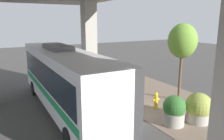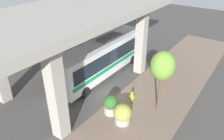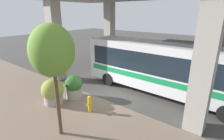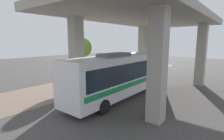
{
  "view_description": "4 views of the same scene",
  "coord_description": "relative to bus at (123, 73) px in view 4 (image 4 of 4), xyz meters",
  "views": [
    {
      "loc": [
        6.85,
        9.28,
        5.22
      ],
      "look_at": [
        0.77,
        -1.63,
        2.44
      ],
      "focal_mm": 35.0,
      "sensor_mm": 36.0,
      "label": 1
    },
    {
      "loc": [
        -8.9,
        12.8,
        11.28
      ],
      "look_at": [
        0.47,
        -0.5,
        2.42
      ],
      "focal_mm": 35.0,
      "sensor_mm": 36.0,
      "label": 2
    },
    {
      "loc": [
        -7.8,
        -6.96,
        5.49
      ],
      "look_at": [
        0.65,
        -0.24,
        1.94
      ],
      "focal_mm": 28.0,
      "sensor_mm": 36.0,
      "label": 3
    },
    {
      "loc": [
        11.57,
        -14.91,
        4.74
      ],
      "look_at": [
        0.55,
        -0.95,
        1.79
      ],
      "focal_mm": 28.0,
      "sensor_mm": 36.0,
      "label": 4
    }
  ],
  "objects": [
    {
      "name": "overpass",
      "position": [
        0.74,
        2.88,
        4.27
      ],
      "size": [
        9.4,
        19.12,
        7.23
      ],
      "color": "#9E998E",
      "rests_on": "ground"
    },
    {
      "name": "planter_front",
      "position": [
        -5.58,
        5.01,
        -1.28
      ],
      "size": [
        1.37,
        1.37,
        1.62
      ],
      "color": "#9E998E",
      "rests_on": "ground"
    },
    {
      "name": "ground_plane",
      "position": [
        -3.26,
        2.88,
        -2.06
      ],
      "size": [
        80.0,
        80.0,
        0.0
      ],
      "primitive_type": "plane",
      "color": "#474442",
      "rests_on": "ground"
    },
    {
      "name": "planter_middle",
      "position": [
        -4.23,
        4.6,
        -1.29
      ],
      "size": [
        1.15,
        1.15,
        1.58
      ],
      "color": "#9E998E",
      "rests_on": "ground"
    },
    {
      "name": "bus",
      "position": [
        0.0,
        0.0,
        0.0
      ],
      "size": [
        2.62,
        11.89,
        3.81
      ],
      "color": "silver",
      "rests_on": "ground"
    },
    {
      "name": "street_tree_near",
      "position": [
        -7.11,
        2.17,
        1.93
      ],
      "size": [
        1.84,
        1.84,
        5.13
      ],
      "color": "brown",
      "rests_on": "ground"
    },
    {
      "name": "fire_hydrant",
      "position": [
        -4.89,
        2.46,
        -1.55
      ],
      "size": [
        0.46,
        0.22,
        1.02
      ],
      "color": "gold",
      "rests_on": "ground"
    },
    {
      "name": "sidewalk_strip",
      "position": [
        -6.26,
        2.88,
        -2.05
      ],
      "size": [
        6.0,
        40.0,
        0.02
      ],
      "color": "#7A6656",
      "rests_on": "ground"
    }
  ]
}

